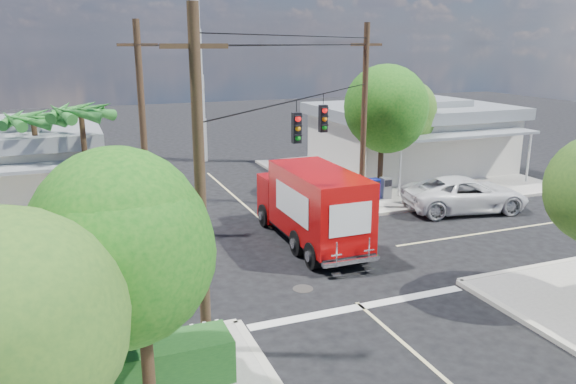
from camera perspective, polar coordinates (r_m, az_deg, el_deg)
ground at (r=21.77m, az=1.96°, el=-6.87°), size 120.00×120.00×0.00m
sidewalk_ne at (r=35.91m, az=10.98°, el=1.74°), size 14.12×14.12×0.14m
sidewalk_nw at (r=30.58m, az=-25.97°, el=-1.82°), size 14.12×14.12×0.14m
road_markings at (r=20.53m, az=3.61°, el=-8.26°), size 32.00×32.00×0.01m
building_ne at (r=37.25m, az=12.38°, el=5.67°), size 11.80×10.20×4.50m
radio_tower at (r=39.54m, az=-9.16°, el=11.19°), size 0.80×0.80×17.00m
tree_sw_front at (r=11.64m, az=-14.87°, el=-4.34°), size 3.88×3.78×6.03m
tree_ne_front at (r=29.75m, az=9.68°, el=8.31°), size 4.21×4.14×6.66m
tree_ne_back at (r=33.04m, az=11.55°, el=7.85°), size 3.77×3.66×5.82m
palm_nw_front at (r=26.19m, az=-20.27°, el=7.35°), size 3.01×3.08×5.59m
palm_nw_back at (r=27.75m, az=-24.45°, el=6.54°), size 3.01×3.08×5.19m
utility_poles at (r=21.42m, az=-3.57°, el=5.75°), size 12.00×10.68×9.00m
picket_fence at (r=14.88m, az=-18.09°, el=-15.69°), size 5.94×0.06×1.00m
hedge_sw at (r=14.18m, az=-18.69°, el=-17.33°), size 6.20×1.20×1.10m
vending_boxes at (r=29.65m, az=8.72°, el=0.31°), size 1.90×0.50×1.10m
delivery_truck at (r=22.98m, az=2.42°, el=-1.35°), size 2.44×7.52×3.24m
parked_car at (r=29.04m, az=17.57°, el=-0.21°), size 6.53×3.89×1.70m
pedestrian at (r=13.67m, az=-18.42°, el=-16.81°), size 0.77×0.63×1.84m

